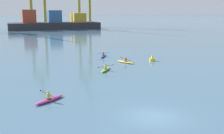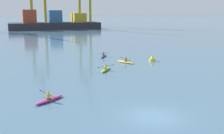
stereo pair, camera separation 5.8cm
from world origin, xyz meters
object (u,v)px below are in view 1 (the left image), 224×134
at_px(kayak_yellow, 125,62).
at_px(container_barge, 54,23).
at_px(kayak_magenta, 49,99).
at_px(kayak_lime, 106,69).
at_px(kayak_blue, 103,56).
at_px(channel_buoy, 152,59).

bearing_deg(kayak_yellow, container_barge, 89.12).
height_order(kayak_magenta, kayak_yellow, kayak_yellow).
bearing_deg(kayak_magenta, kayak_lime, 50.31).
bearing_deg(kayak_magenta, kayak_blue, 60.76).
height_order(channel_buoy, kayak_yellow, kayak_yellow).
bearing_deg(channel_buoy, kayak_blue, 132.76).
height_order(container_barge, kayak_lime, container_barge).
relative_size(kayak_lime, kayak_blue, 0.97).
xyz_separation_m(kayak_lime, kayak_blue, (3.21, 10.87, 0.00)).
bearing_deg(channel_buoy, container_barge, 92.39).
bearing_deg(kayak_magenta, kayak_yellow, 48.09).
bearing_deg(container_barge, kayak_lime, -93.93).
xyz_separation_m(channel_buoy, kayak_lime, (-9.21, -4.39, -0.19)).
distance_m(kayak_blue, kayak_yellow, 6.68).
height_order(kayak_lime, kayak_magenta, same).
bearing_deg(kayak_lime, kayak_blue, 73.52).
xyz_separation_m(channel_buoy, kayak_magenta, (-18.02, -15.01, -0.19)).
bearing_deg(kayak_lime, container_barge, 86.07).
xyz_separation_m(kayak_lime, kayak_yellow, (4.61, 4.34, 0.00)).
bearing_deg(container_barge, kayak_magenta, -98.71).
bearing_deg(kayak_yellow, kayak_magenta, -131.91).
distance_m(container_barge, kayak_blue, 74.22).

